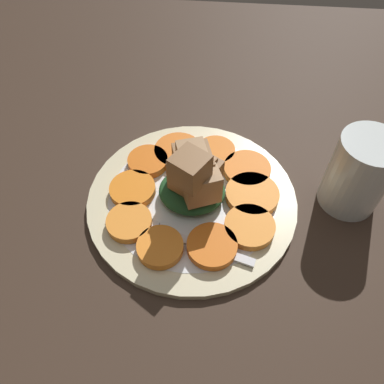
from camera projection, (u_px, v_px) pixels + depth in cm
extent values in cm
cube|color=#38281E|center=(192.00, 205.00, 53.72)|extent=(120.00, 120.00, 2.00)
cylinder|color=beige|center=(192.00, 199.00, 52.53)|extent=(29.12, 29.12, 1.00)
cylinder|color=white|center=(192.00, 199.00, 52.49)|extent=(23.30, 23.30, 1.00)
cylinder|color=orange|center=(216.00, 151.00, 56.63)|extent=(5.75, 5.75, 1.16)
cylinder|color=orange|center=(178.00, 151.00, 56.62)|extent=(7.20, 7.20, 1.16)
cylinder|color=orange|center=(148.00, 161.00, 55.36)|extent=(5.93, 5.93, 1.16)
cylinder|color=orange|center=(133.00, 188.00, 52.22)|extent=(6.38, 6.38, 1.16)
cylinder|color=orange|center=(129.00, 222.00, 48.73)|extent=(5.96, 5.96, 1.16)
cylinder|color=orange|center=(160.00, 247.00, 46.45)|extent=(5.86, 5.86, 1.16)
cylinder|color=orange|center=(212.00, 246.00, 46.54)|extent=(6.35, 6.35, 1.16)
cylinder|color=orange|center=(249.00, 227.00, 48.29)|extent=(6.59, 6.59, 1.16)
cylinder|color=orange|center=(252.00, 195.00, 51.52)|extent=(7.38, 7.38, 1.16)
cylinder|color=orange|center=(247.00, 169.00, 54.38)|extent=(6.83, 6.83, 1.16)
ellipsoid|color=#235128|center=(192.00, 191.00, 51.04)|extent=(9.10, 8.19, 2.58)
cube|color=brown|center=(202.00, 175.00, 48.37)|extent=(5.62, 5.62, 4.15)
cube|color=olive|center=(193.00, 175.00, 48.01)|extent=(6.44, 6.44, 4.70)
cube|color=brown|center=(190.00, 166.00, 48.94)|extent=(5.90, 5.90, 4.73)
cube|color=#9E754C|center=(200.00, 182.00, 47.41)|extent=(5.89, 5.89, 4.51)
cube|color=#9E754C|center=(191.00, 158.00, 45.89)|extent=(4.36, 4.36, 3.46)
cube|color=brown|center=(193.00, 169.00, 43.96)|extent=(5.36, 5.36, 3.88)
cube|color=silver|center=(204.00, 246.00, 46.96)|extent=(12.98, 4.74, 0.40)
cube|color=silver|center=(151.00, 228.00, 48.64)|extent=(2.18, 2.66, 0.40)
cube|color=silver|center=(124.00, 226.00, 48.84)|extent=(5.08, 1.75, 0.40)
cube|color=silver|center=(126.00, 222.00, 49.22)|extent=(5.08, 1.75, 0.40)
cube|color=silver|center=(129.00, 218.00, 49.60)|extent=(5.08, 1.75, 0.40)
cube|color=silver|center=(131.00, 214.00, 49.99)|extent=(5.08, 1.75, 0.40)
cylinder|color=silver|center=(359.00, 173.00, 48.80)|extent=(7.96, 7.96, 11.10)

